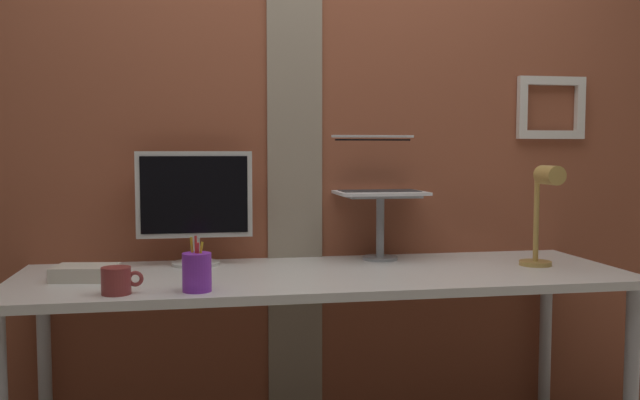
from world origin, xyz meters
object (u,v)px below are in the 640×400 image
Objects in this scene: laptop at (375,177)px; monitor at (195,200)px; pen_cup at (197,272)px; desk_lamp at (544,204)px; coffee_mug at (117,281)px.

monitor is at bearing -173.63° from laptop.
laptop is at bearing 38.38° from pen_cup.
monitor is at bearing 167.26° from desk_lamp.
coffee_mug is at bearing -149.26° from laptop.
laptop is at bearing 145.95° from desk_lamp.
desk_lamp is 1.52m from coffee_mug.
pen_cup is at bearing 0.02° from coffee_mug.
laptop is 0.95m from pen_cup.
desk_lamp is 3.04× the size of coffee_mug.
desk_lamp is 1.28m from pen_cup.
desk_lamp is at bearing 7.63° from coffee_mug.
pen_cup is (0.01, -0.48, -0.19)m from monitor.
pen_cup is (-0.71, -0.57, -0.26)m from laptop.
monitor is at bearing 90.75° from pen_cup.
laptop reaches higher than coffee_mug.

